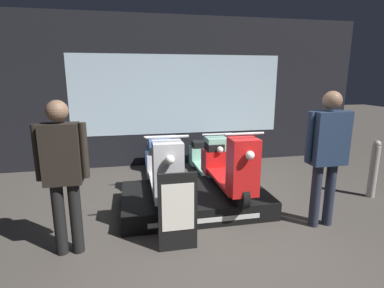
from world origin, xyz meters
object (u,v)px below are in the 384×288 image
Objects in this scene: scooter_backrow_0 at (157,162)px; person_left_browsing at (63,168)px; scooter_display_right at (228,166)px; person_right_browsing at (327,148)px; scooter_display_left at (163,170)px; street_bollard at (374,169)px; price_sign_board at (178,212)px; scooter_backrow_1 at (207,159)px.

person_left_browsing is at bearing -118.96° from scooter_backrow_0.
scooter_display_right is 1.38m from person_right_browsing.
scooter_display_right is 1.05× the size of person_left_browsing.
street_bollard is at bearing -1.61° from scooter_display_left.
person_right_browsing is at bearing 5.79° from price_sign_board.
street_bollard is (3.37, 0.89, 0.01)m from price_sign_board.
scooter_display_left is 1.43m from person_left_browsing.
scooter_display_left is at bearing -126.72° from scooter_backrow_1.
person_right_browsing is (1.98, -2.14, 0.68)m from scooter_backrow_0.
scooter_display_right is 1.95× the size of price_sign_board.
price_sign_board is at bearing -132.62° from scooter_display_right.
person_right_browsing is 1.87× the size of street_bollard.
scooter_display_left reaches higher than price_sign_board.
person_right_browsing is (1.05, -0.79, 0.42)m from scooter_display_right.
person_left_browsing is 1.86× the size of price_sign_board.
scooter_backrow_0 is 2.34m from price_sign_board.
scooter_display_left is 1.95× the size of price_sign_board.
person_right_browsing reaches higher than scooter_backrow_0.
price_sign_board is 3.48m from street_bollard.
scooter_backrow_1 is at bearing 0.00° from scooter_backrow_0.
person_left_browsing is (-2.11, -0.79, 0.35)m from scooter_display_right.
person_left_browsing reaches higher than scooter_backrow_0.
scooter_backrow_0 is 2.99m from person_right_browsing.
scooter_display_left is 1.00× the size of scooter_display_right.
scooter_display_left and scooter_display_right have the same top height.
street_bollard is at bearing 8.60° from person_left_browsing.
scooter_display_right is 2.47m from street_bollard.
scooter_backrow_0 is at bearing 180.00° from scooter_backrow_1.
scooter_backrow_1 is 2.82m from street_bollard.
scooter_display_right is at bearing -55.65° from scooter_backrow_0.
scooter_display_right is at bearing 20.46° from person_left_browsing.
price_sign_board is at bearing -89.56° from scooter_backrow_0.
person_left_browsing reaches higher than scooter_display_right.
scooter_display_right is 1.01× the size of person_right_browsing.
person_left_browsing is 0.97× the size of person_right_browsing.
scooter_backrow_0 is (-0.92, 1.35, -0.26)m from scooter_display_right.
scooter_display_right is 2.28m from person_left_browsing.
scooter_display_right is 1.35m from price_sign_board.
person_left_browsing is at bearing 170.62° from price_sign_board.
scooter_display_right reaches higher than price_sign_board.
scooter_display_left is at bearing 178.39° from street_bollard.
scooter_backrow_1 is (0.97, 0.00, 0.00)m from scooter_backrow_0.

